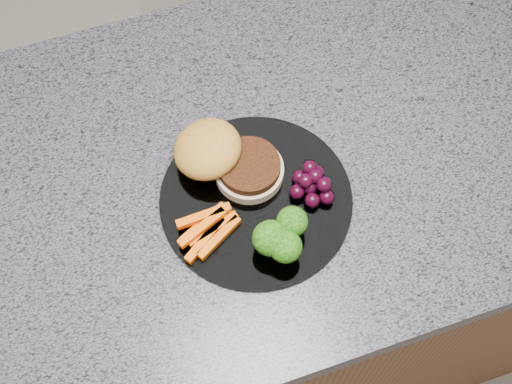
{
  "coord_description": "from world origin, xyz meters",
  "views": [
    {
      "loc": [
        -0.15,
        -0.45,
        1.77
      ],
      "look_at": [
        -0.01,
        -0.06,
        0.93
      ],
      "focal_mm": 50.0,
      "sensor_mm": 36.0,
      "label": 1
    }
  ],
  "objects_px": {
    "island_cabinet": "(252,275)",
    "plate": "(256,200)",
    "burger": "(222,158)",
    "grape_bunch": "(313,184)"
  },
  "relations": [
    {
      "from": "island_cabinet",
      "to": "plate",
      "type": "distance_m",
      "value": 0.48
    },
    {
      "from": "island_cabinet",
      "to": "plate",
      "type": "bearing_deg",
      "value": -102.22
    },
    {
      "from": "plate",
      "to": "burger",
      "type": "relative_size",
      "value": 1.53
    },
    {
      "from": "plate",
      "to": "grape_bunch",
      "type": "distance_m",
      "value": 0.08
    },
    {
      "from": "burger",
      "to": "grape_bunch",
      "type": "bearing_deg",
      "value": -11.27
    },
    {
      "from": "plate",
      "to": "grape_bunch",
      "type": "bearing_deg",
      "value": -8.01
    },
    {
      "from": "island_cabinet",
      "to": "plate",
      "type": "relative_size",
      "value": 4.62
    },
    {
      "from": "burger",
      "to": "island_cabinet",
      "type": "bearing_deg",
      "value": 20.16
    },
    {
      "from": "island_cabinet",
      "to": "grape_bunch",
      "type": "height_order",
      "value": "grape_bunch"
    },
    {
      "from": "plate",
      "to": "burger",
      "type": "height_order",
      "value": "burger"
    }
  ]
}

